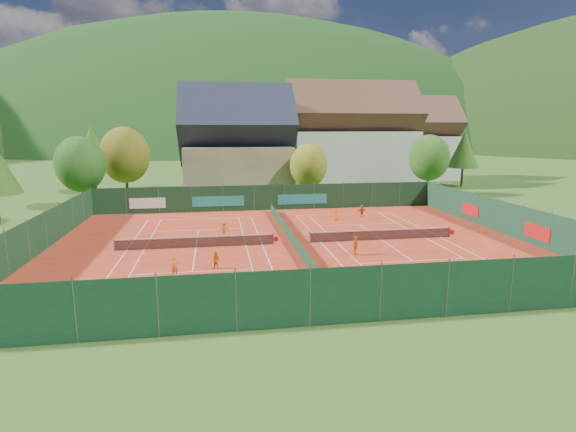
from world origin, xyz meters
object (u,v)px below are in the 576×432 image
(ball_hopper, at_px, (534,272))
(player_left_far, at_px, (224,229))
(player_right_far_a, at_px, (336,215))
(player_right_far_b, at_px, (362,211))
(hotel_block_b, at_px, (410,144))
(hotel_block_a, at_px, (351,141))
(player_left_near, at_px, (175,267))
(chalet, at_px, (237,149))
(player_left_mid, at_px, (216,261))
(player_right_near, at_px, (355,246))

(ball_hopper, bearing_deg, player_left_far, 142.88)
(player_right_far_a, xyz_separation_m, player_right_far_b, (3.29, 1.39, 0.04))
(player_left_far, xyz_separation_m, player_right_far_b, (15.16, 6.94, -0.07))
(hotel_block_b, xyz_separation_m, player_right_far_b, (-20.47, -33.85, -5.96))
(player_left_far, height_order, player_right_far_b, player_left_far)
(hotel_block_b, height_order, player_right_far_a, hotel_block_b)
(hotel_block_a, bearing_deg, ball_hopper, -92.47)
(hotel_block_a, distance_m, player_left_near, 50.35)
(chalet, relative_size, player_left_far, 11.13)
(player_right_far_a, bearing_deg, player_left_mid, 64.62)
(player_left_near, bearing_deg, ball_hopper, -24.08)
(ball_hopper, relative_size, player_left_far, 0.55)
(player_left_far, relative_size, player_right_far_a, 1.18)
(player_left_mid, relative_size, player_right_near, 0.85)
(player_right_near, distance_m, player_right_far_a, 13.13)
(player_right_far_a, bearing_deg, player_left_far, 40.01)
(hotel_block_a, relative_size, player_right_far_b, 16.42)
(player_left_near, height_order, player_right_near, player_right_near)
(player_left_mid, height_order, player_right_far_a, player_left_mid)
(hotel_block_a, distance_m, player_right_far_a, 29.72)
(hotel_block_a, xyz_separation_m, ball_hopper, (-2.05, -47.60, -6.83))
(player_right_far_a, bearing_deg, ball_hopper, 125.67)
(hotel_block_b, xyz_separation_m, player_left_near, (-39.09, -51.14, -5.96))
(hotel_block_a, xyz_separation_m, player_left_mid, (-22.38, -42.11, -6.73))
(player_right_far_b, bearing_deg, player_left_near, 16.15)
(hotel_block_b, bearing_deg, player_right_far_b, -121.16)
(chalet, bearing_deg, player_left_far, -95.60)
(chalet, xyz_separation_m, player_left_near, (-6.09, -37.14, -5.96))
(ball_hopper, distance_m, player_left_far, 24.55)
(hotel_block_a, relative_size, player_left_mid, 16.66)
(ball_hopper, height_order, player_left_mid, player_left_mid)
(player_left_far, bearing_deg, hotel_block_b, -135.85)
(hotel_block_b, relative_size, player_right_far_b, 13.14)
(player_right_far_b, bearing_deg, player_right_near, 43.15)
(player_left_near, bearing_deg, player_right_far_b, 29.77)
(hotel_block_b, relative_size, player_right_near, 11.39)
(hotel_block_b, height_order, player_left_near, hotel_block_b)
(player_right_near, distance_m, player_right_far_b, 15.31)
(chalet, xyz_separation_m, ball_hopper, (16.95, -41.60, -6.07))
(chalet, height_order, player_left_near, chalet)
(ball_hopper, height_order, player_right_far_b, player_right_far_b)
(player_left_mid, relative_size, player_left_far, 0.89)
(hotel_block_b, bearing_deg, player_left_far, -131.13)
(hotel_block_a, relative_size, player_left_far, 14.84)
(chalet, height_order, player_right_far_a, chalet)
(player_left_near, height_order, player_left_mid, player_left_near)
(hotel_block_b, distance_m, player_left_mid, 62.22)
(chalet, bearing_deg, player_right_far_b, -57.73)
(chalet, height_order, ball_hopper, chalet)
(player_right_far_b, bearing_deg, hotel_block_b, -147.89)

